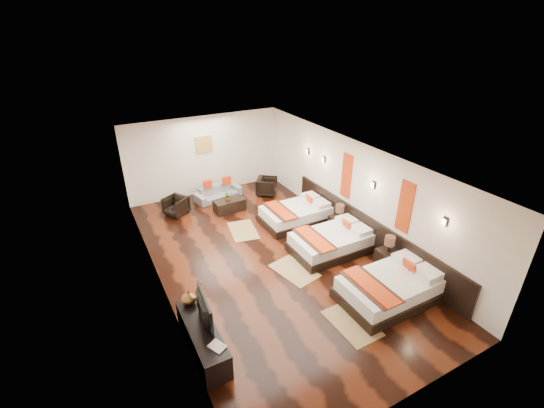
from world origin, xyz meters
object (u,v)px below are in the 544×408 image
bed_near (390,288)px  book (213,351)px  bed_far (296,214)px  armchair_left (176,206)px  sofa (218,192)px  figurine (189,297)px  tv_console (203,338)px  armchair_right (267,186)px  nightstand_a (387,257)px  bed_mid (332,242)px  tv (200,309)px  coffee_table (230,205)px  nightstand_b (339,223)px  table_plant (228,196)px

bed_near → book: size_ratio=7.65×
bed_far → armchair_left: (-3.17, 2.27, 0.03)m
sofa → figurine: bearing=-127.2°
tv_console → figurine: figurine is taller
armchair_right → nightstand_a: bearing=-135.6°
bed_far → bed_mid: bearing=-90.0°
armchair_left → armchair_right: size_ratio=0.96×
bed_mid → armchair_right: bearing=88.2°
nightstand_a → sofa: bearing=111.5°
bed_mid → sofa: 4.81m
bed_far → armchair_left: bed_far is taller
tv → coffee_table: tv is taller
nightstand_b → bed_mid: bearing=-137.8°
tv_console → figurine: bearing=90.0°
bed_far → tv_console: size_ratio=1.17×
nightstand_b → coffee_table: bearing=129.3°
bed_far → tv: (-4.15, -3.25, 0.56)m
sofa → nightstand_b: bearing=-70.3°
nightstand_a → table_plant: bearing=115.7°
book → sofa: size_ratio=0.18×
armchair_left → bed_near: bearing=-4.6°
bed_far → sofa: (-1.56, 2.72, -0.03)m
book → sofa: book is taller
coffee_table → book: bearing=-114.8°
bed_near → bed_far: bearing=90.0°
figurine → sofa: bearing=63.9°
bed_far → nightstand_b: bearing=-56.9°
bed_mid → armchair_left: 5.18m
bed_mid → nightstand_b: 1.01m
bed_mid → bed_near: bearing=-90.0°
figurine → table_plant: (2.62, 4.37, -0.16)m
book → bed_far: bearing=43.9°
nightstand_a → sofa: 6.30m
bed_near → coffee_table: 5.91m
nightstand_b → tv_console: 5.44m
bed_near → nightstand_b: nightstand_b is taller
nightstand_a → tv: 4.92m
nightstand_a → tv_console: 4.95m
bed_near → armchair_right: (0.12, 6.25, 0.02)m
tv → bed_far: bearing=-46.9°
nightstand_b → tv_console: nightstand_b is taller
tv → figurine: size_ratio=3.23×
tv_console → figurine: 0.87m
bed_far → sofa: 3.13m
bed_far → coffee_table: bed_far is taller
table_plant → book: bearing=-114.5°
book → armchair_right: size_ratio=0.42×
nightstand_a → tv_console: (-4.95, -0.28, -0.05)m
tv_console → nightstand_b: bearing=24.7°
tv → armchair_right: tv is taller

